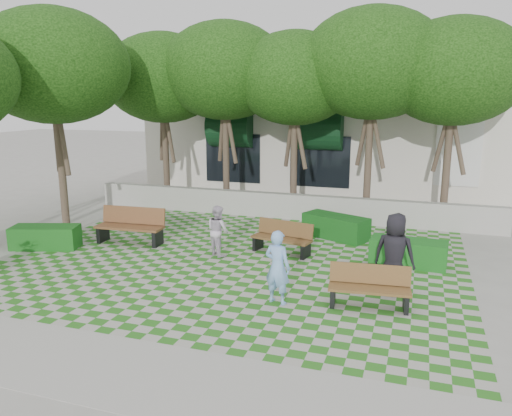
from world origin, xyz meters
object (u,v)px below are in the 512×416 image
(hedge_midright, at_px, (336,227))
(person_blue, at_px, (277,267))
(hedge_east, at_px, (408,253))
(person_dark, at_px, (394,254))
(bench_mid, at_px, (282,238))
(hedge_west, at_px, (45,237))
(bench_east, at_px, (369,288))
(bench_west, at_px, (131,226))
(person_white, at_px, (218,230))

(hedge_midright, xyz_separation_m, person_blue, (-0.33, -5.45, 0.45))
(hedge_east, relative_size, person_dark, 1.05)
(bench_mid, distance_m, person_dark, 3.79)
(hedge_west, bearing_deg, hedge_midright, 25.57)
(hedge_east, xyz_separation_m, person_dark, (-0.26, -2.12, 0.59))
(person_blue, bearing_deg, bench_east, -153.51)
(bench_west, bearing_deg, person_blue, -32.19)
(person_white, bearing_deg, person_blue, 167.48)
(bench_east, bearing_deg, hedge_west, 166.42)
(hedge_midright, xyz_separation_m, person_dark, (1.98, -4.09, 0.57))
(bench_mid, bearing_deg, bench_east, -34.91)
(hedge_west, bearing_deg, bench_mid, 14.53)
(bench_east, relative_size, bench_west, 0.83)
(hedge_west, xyz_separation_m, person_dark, (9.83, -0.33, 0.59))
(bench_west, bearing_deg, hedge_west, -152.78)
(bench_mid, relative_size, person_blue, 1.11)
(bench_east, relative_size, hedge_east, 0.89)
(person_blue, xyz_separation_m, person_white, (-2.48, 2.68, -0.10))
(bench_mid, xyz_separation_m, person_blue, (0.83, -3.42, 0.37))
(bench_west, xyz_separation_m, person_white, (2.95, -0.26, 0.19))
(bench_west, height_order, hedge_east, bench_west)
(bench_east, height_order, hedge_west, bench_east)
(bench_east, xyz_separation_m, hedge_east, (0.69, 3.06, -0.09))
(bench_west, relative_size, hedge_west, 1.11)
(bench_west, xyz_separation_m, hedge_west, (-2.08, -1.25, -0.19))
(hedge_midright, distance_m, hedge_west, 8.71)
(bench_west, relative_size, person_white, 1.48)
(hedge_west, xyz_separation_m, person_white, (5.04, 1.00, 0.38))
(person_blue, bearing_deg, hedge_east, -112.60)
(hedge_west, bearing_deg, person_dark, -1.94)
(person_dark, height_order, person_white, person_dark)
(bench_west, xyz_separation_m, person_blue, (5.43, -2.94, 0.29))
(person_dark, xyz_separation_m, person_white, (-4.79, 1.33, -0.22))
(bench_east, bearing_deg, bench_mid, 126.26)
(bench_mid, xyz_separation_m, person_dark, (3.14, -2.07, 0.49))
(hedge_east, relative_size, hedge_midright, 0.94)
(bench_mid, height_order, hedge_midright, bench_mid)
(hedge_east, relative_size, person_blue, 1.20)
(bench_east, relative_size, person_dark, 0.93)
(hedge_west, relative_size, person_white, 1.34)
(hedge_midright, bearing_deg, bench_mid, -119.93)
(hedge_east, height_order, person_white, person_white)
(bench_mid, xyz_separation_m, person_white, (-1.65, -0.74, 0.27))
(hedge_east, bearing_deg, person_dark, -97.07)
(bench_east, relative_size, bench_mid, 0.96)
(hedge_east, height_order, hedge_midright, hedge_midright)
(bench_east, distance_m, bench_west, 7.74)
(bench_mid, bearing_deg, hedge_east, 13.84)
(bench_east, bearing_deg, person_blue, -173.35)
(hedge_midright, bearing_deg, bench_east, -72.84)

